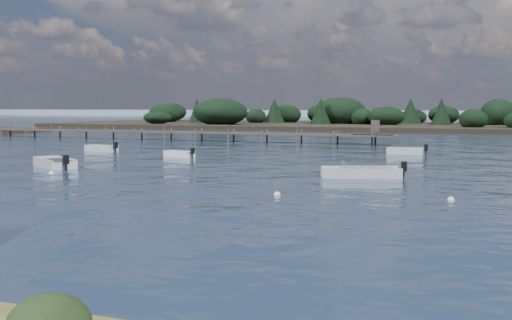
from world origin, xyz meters
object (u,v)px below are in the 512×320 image
at_px(jetty, 168,132).
at_px(dinghy_mid_grey, 55,165).
at_px(tender_far_white, 179,155).
at_px(tender_far_grey, 101,150).
at_px(dinghy_mid_white_b, 360,174).
at_px(tender_far_grey_b, 405,153).

bearing_deg(jetty, dinghy_mid_grey, -73.21).
relative_size(tender_far_white, dinghy_mid_grey, 0.64).
relative_size(tender_far_grey, jetty, 0.06).
distance_m(tender_far_white, tender_far_grey, 10.56).
distance_m(tender_far_white, dinghy_mid_white_b, 19.68).
bearing_deg(jetty, tender_far_grey_b, -22.35).
bearing_deg(tender_far_grey, dinghy_mid_white_b, -24.78).
bearing_deg(tender_far_grey_b, tender_far_grey, -166.28).
height_order(tender_far_grey, dinghy_mid_grey, dinghy_mid_grey).
distance_m(tender_far_white, jetty, 26.58).
height_order(tender_far_white, tender_far_grey, tender_far_grey).
bearing_deg(dinghy_mid_grey, jetty, 106.79).
xyz_separation_m(tender_far_grey, jetty, (-3.90, 19.34, 0.83)).
height_order(tender_far_grey_b, jetty, jetty).
bearing_deg(dinghy_mid_grey, tender_far_grey_b, 45.11).
bearing_deg(tender_far_white, dinghy_mid_grey, -109.01).
distance_m(dinghy_mid_white_b, dinghy_mid_grey, 21.17).
bearing_deg(tender_far_grey_b, dinghy_mid_grey, -134.89).
distance_m(dinghy_mid_white_b, tender_far_grey, 30.13).
height_order(tender_far_white, tender_far_grey_b, tender_far_grey_b).
bearing_deg(tender_far_grey, dinghy_mid_grey, -66.37).
bearing_deg(dinghy_mid_white_b, tender_far_grey, 155.22).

